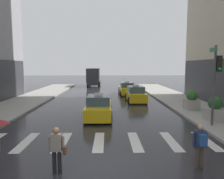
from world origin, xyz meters
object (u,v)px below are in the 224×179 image
object	(u,v)px
traffic_light_pole	(216,74)
pedestrian_with_backpack	(200,143)
planter_mid_block	(192,101)
taxi_second	(136,95)
taxi_third	(127,89)
taxi_lead	(99,107)
box_truck	(94,76)
planter_near_corner	(215,110)
pedestrian_with_handbag	(57,148)

from	to	relation	value
traffic_light_pole	pedestrian_with_backpack	distance (m)	6.34
pedestrian_with_backpack	planter_mid_block	distance (m)	10.61
taxi_second	taxi_third	size ratio (longest dim) A/B	1.00
traffic_light_pole	pedestrian_with_backpack	size ratio (longest dim) A/B	2.91
taxi_lead	taxi_second	xyz separation A→B (m)	(3.64, 7.04, 0.00)
taxi_second	pedestrian_with_backpack	bearing A→B (deg)	-88.61
pedestrian_with_backpack	planter_mid_block	world-z (taller)	planter_mid_block
taxi_lead	planter_mid_block	xyz separation A→B (m)	(7.69, 2.09, 0.15)
traffic_light_pole	box_truck	distance (m)	28.62
planter_near_corner	planter_mid_block	distance (m)	3.68
taxi_lead	box_truck	size ratio (longest dim) A/B	0.60
pedestrian_with_backpack	traffic_light_pole	bearing A→B (deg)	58.56
taxi_third	taxi_lead	bearing A→B (deg)	-104.29
taxi_second	box_truck	distance (m)	18.18
traffic_light_pole	taxi_second	xyz separation A→B (m)	(-3.45, 9.86, -2.53)
box_truck	planter_near_corner	size ratio (longest dim) A/B	4.72
planter_mid_block	taxi_lead	bearing A→B (deg)	-164.82
planter_near_corner	taxi_lead	bearing A→B (deg)	168.44
taxi_third	pedestrian_with_backpack	distance (m)	20.34
pedestrian_with_backpack	planter_near_corner	bearing A→B (deg)	59.04
planter_near_corner	taxi_second	bearing A→B (deg)	115.56
taxi_lead	planter_mid_block	size ratio (longest dim) A/B	2.84
taxi_second	pedestrian_with_handbag	size ratio (longest dim) A/B	2.77
planter_near_corner	planter_mid_block	bearing A→B (deg)	91.21
taxi_third	pedestrian_with_backpack	size ratio (longest dim) A/B	2.78
planter_mid_block	pedestrian_with_handbag	bearing A→B (deg)	-130.73
taxi_third	planter_near_corner	size ratio (longest dim) A/B	2.87
traffic_light_pole	taxi_lead	xyz separation A→B (m)	(-7.09, 2.82, -2.53)
pedestrian_with_handbag	planter_near_corner	size ratio (longest dim) A/B	1.03
taxi_third	planter_mid_block	bearing A→B (deg)	-66.46
taxi_third	pedestrian_with_handbag	world-z (taller)	taxi_third
taxi_lead	planter_mid_block	distance (m)	7.97
box_truck	pedestrian_with_backpack	bearing A→B (deg)	-79.48
planter_near_corner	taxi_third	bearing A→B (deg)	108.12
taxi_lead	taxi_third	xyz separation A→B (m)	(3.17, 12.45, 0.00)
taxi_lead	planter_near_corner	bearing A→B (deg)	-11.56
taxi_third	pedestrian_with_handbag	size ratio (longest dim) A/B	2.78
taxi_second	traffic_light_pole	bearing A→B (deg)	-70.73
box_truck	taxi_third	bearing A→B (deg)	-66.54
traffic_light_pole	planter_near_corner	bearing A→B (deg)	61.05
taxi_second	planter_mid_block	world-z (taller)	taxi_second
taxi_third	box_truck	size ratio (longest dim) A/B	0.61
box_truck	pedestrian_with_handbag	world-z (taller)	box_truck
box_truck	planter_mid_block	xyz separation A→B (m)	(9.66, -22.21, -0.98)
planter_near_corner	pedestrian_with_handbag	bearing A→B (deg)	-143.63
pedestrian_with_backpack	planter_near_corner	distance (m)	7.32
taxi_lead	planter_near_corner	world-z (taller)	taxi_lead
pedestrian_with_handbag	planter_near_corner	bearing A→B (deg)	36.37
taxi_second	planter_near_corner	size ratio (longest dim) A/B	2.86
traffic_light_pole	taxi_second	size ratio (longest dim) A/B	1.05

